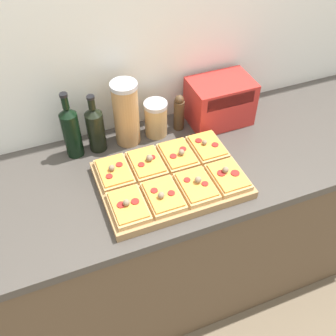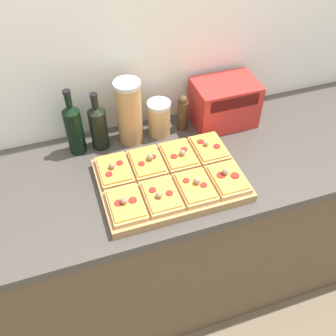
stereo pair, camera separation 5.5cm
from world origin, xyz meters
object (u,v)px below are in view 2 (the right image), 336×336
cutting_board (170,180)px  grain_jar_short (159,118)px  wine_bottle (98,126)px  grain_jar_tall (129,112)px  toaster_oven (224,103)px  olive_oil_bottle (74,128)px  pepper_mill (183,113)px

cutting_board → grain_jar_short: (0.05, 0.31, 0.06)m
wine_bottle → grain_jar_tall: grain_jar_tall is taller
wine_bottle → toaster_oven: 0.56m
grain_jar_short → toaster_oven: 0.30m
cutting_board → olive_oil_bottle: size_ratio=1.83×
cutting_board → grain_jar_short: bearing=80.2°
toaster_oven → grain_jar_tall: bearing=178.2°
olive_oil_bottle → pepper_mill: olive_oil_bottle is taller
wine_bottle → grain_jar_tall: 0.14m
olive_oil_bottle → grain_jar_tall: olive_oil_bottle is taller
olive_oil_bottle → grain_jar_tall: (0.23, 0.00, 0.02)m
toaster_oven → cutting_board: bearing=-140.2°
cutting_board → wine_bottle: size_ratio=2.08×
grain_jar_tall → pepper_mill: 0.25m
pepper_mill → toaster_oven: size_ratio=0.58×
grain_jar_tall → grain_jar_short: (0.13, 0.00, -0.06)m
cutting_board → grain_jar_short: size_ratio=3.35×
cutting_board → grain_jar_tall: grain_jar_tall is taller
cutting_board → toaster_oven: bearing=39.8°
grain_jar_short → wine_bottle: bearing=-180.0°
olive_oil_bottle → pepper_mill: 0.47m
grain_jar_tall → grain_jar_short: grain_jar_tall is taller
olive_oil_bottle → toaster_oven: 0.66m
grain_jar_short → pepper_mill: (0.11, 0.00, 0.00)m
cutting_board → toaster_oven: size_ratio=1.83×
cutting_board → grain_jar_tall: (-0.08, 0.31, 0.13)m
cutting_board → pepper_mill: bearing=62.3°
cutting_board → pepper_mill: 0.35m
grain_jar_short → olive_oil_bottle: bearing=180.0°
grain_jar_tall → toaster_oven: (0.43, -0.01, -0.04)m
wine_bottle → grain_jar_tall: bearing=0.0°
pepper_mill → olive_oil_bottle: bearing=180.0°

